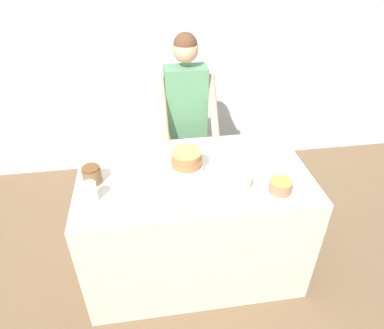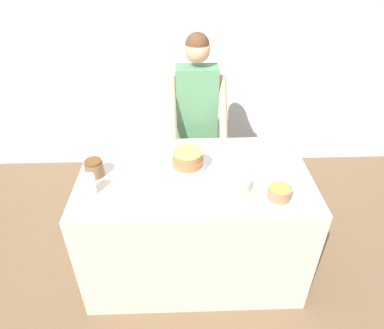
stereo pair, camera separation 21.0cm
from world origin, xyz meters
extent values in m
plane|color=brown|center=(0.00, 0.00, 0.00)|extent=(14.00, 14.00, 0.00)
cube|color=silver|center=(0.00, 1.99, 1.30)|extent=(10.00, 0.05, 2.60)
cube|color=beige|center=(0.00, 0.46, 0.46)|extent=(1.57, 0.92, 0.92)
cylinder|color=#2D2D38|center=(-0.03, 1.20, 0.40)|extent=(0.10, 0.10, 0.80)
cylinder|color=#2D2D38|center=(0.13, 1.20, 0.40)|extent=(0.10, 0.10, 0.80)
cube|color=#4C7F56|center=(0.05, 1.20, 1.10)|extent=(0.34, 0.19, 0.60)
cylinder|color=tan|center=(-0.15, 1.03, 1.10)|extent=(0.06, 0.38, 0.50)
cylinder|color=tan|center=(0.25, 1.03, 1.10)|extent=(0.06, 0.38, 0.50)
sphere|color=tan|center=(0.05, 1.20, 1.53)|extent=(0.20, 0.20, 0.20)
sphere|color=#51331E|center=(0.05, 1.20, 1.57)|extent=(0.18, 0.18, 0.18)
cylinder|color=silver|center=(-0.04, 0.48, 0.92)|extent=(0.33, 0.33, 0.01)
cylinder|color=white|center=(-0.04, 0.48, 0.95)|extent=(0.22, 0.22, 0.05)
cylinder|color=#9E663D|center=(-0.04, 0.48, 1.00)|extent=(0.21, 0.21, 0.05)
cylinder|color=#9E663D|center=(-0.04, 0.48, 1.05)|extent=(0.20, 0.20, 0.05)
cylinder|color=#F2DB4C|center=(-0.04, 0.48, 1.08)|extent=(0.20, 0.20, 0.01)
cylinder|color=#936B4C|center=(0.51, 0.18, 0.96)|extent=(0.15, 0.15, 0.08)
cylinder|color=#EF9938|center=(0.51, 0.18, 0.99)|extent=(0.12, 0.12, 0.01)
cylinder|color=silver|center=(0.55, 0.15, 1.01)|extent=(0.06, 0.08, 0.16)
cylinder|color=beige|center=(0.25, 0.28, 0.96)|extent=(0.19, 0.19, 0.08)
cylinder|color=pink|center=(0.25, 0.28, 0.99)|extent=(0.16, 0.16, 0.01)
cylinder|color=silver|center=(0.28, 0.22, 0.99)|extent=(0.07, 0.04, 0.12)
cylinder|color=silver|center=(-0.66, 0.26, 0.98)|extent=(0.08, 0.08, 0.13)
cylinder|color=silver|center=(-0.38, 0.35, 0.92)|extent=(0.26, 0.26, 0.01)
cylinder|color=brown|center=(-0.67, 0.45, 0.97)|extent=(0.12, 0.12, 0.10)
cylinder|color=brown|center=(-0.67, 0.45, 1.03)|extent=(0.11, 0.11, 0.02)
camera|label=1|loc=(-0.29, -1.40, 2.30)|focal=32.00mm
camera|label=2|loc=(-0.08, -1.42, 2.30)|focal=32.00mm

